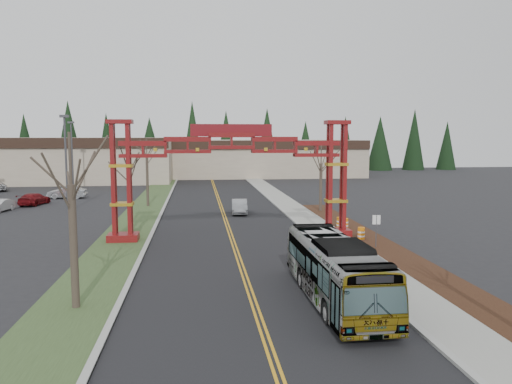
{
  "coord_description": "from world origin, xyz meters",
  "views": [
    {
      "loc": [
        -2.51,
        -18.91,
        7.68
      ],
      "look_at": [
        1.33,
        13.73,
        4.03
      ],
      "focal_mm": 35.0,
      "sensor_mm": 36.0,
      "label": 1
    }
  ],
  "objects": [
    {
      "name": "barrel_mid",
      "position": [
        9.65,
        20.86,
        0.46
      ],
      "size": [
        0.5,
        0.5,
        0.92
      ],
      "color": "orange",
      "rests_on": "ground"
    },
    {
      "name": "parked_car_near_b",
      "position": [
        -22.74,
        34.45,
        0.64
      ],
      "size": [
        2.13,
        4.07,
        1.28
      ],
      "primitive_type": "imported",
      "rotation": [
        0.0,
        0.0,
        -0.21
      ],
      "color": "silver",
      "rests_on": "ground"
    },
    {
      "name": "conifer_treeline",
      "position": [
        0.25,
        92.0,
        6.49
      ],
      "size": [
        116.1,
        5.6,
        13.0
      ],
      "color": "black",
      "rests_on": "ground"
    },
    {
      "name": "transit_bus",
      "position": [
        3.82,
        3.22,
        1.49
      ],
      "size": [
        2.59,
        10.73,
        2.98
      ],
      "primitive_type": "imported",
      "rotation": [
        0.0,
        0.0,
        0.01
      ],
      "color": "#9C9EA3",
      "rests_on": "ground"
    },
    {
      "name": "bare_tree_median_mid",
      "position": [
        -8.0,
        22.31,
        4.82
      ],
      "size": [
        3.04,
        3.04,
        6.85
      ],
      "color": "#382D26",
      "rests_on": "ground"
    },
    {
      "name": "curb_left",
      "position": [
        -6.15,
        25.0,
        0.07
      ],
      "size": [
        0.3,
        110.0,
        0.15
      ],
      "primitive_type": "cube",
      "color": "#A3A49F",
      "rests_on": "ground"
    },
    {
      "name": "ground",
      "position": [
        0.0,
        0.0,
        0.0
      ],
      "size": [
        200.0,
        200.0,
        0.0
      ],
      "primitive_type": "plane",
      "color": "black",
      "rests_on": "ground"
    },
    {
      "name": "road",
      "position": [
        0.0,
        25.0,
        0.01
      ],
      "size": [
        12.0,
        110.0,
        0.02
      ],
      "primitive_type": "cube",
      "color": "black",
      "rests_on": "ground"
    },
    {
      "name": "parked_car_far_a",
      "position": [
        -18.73,
        45.24,
        0.76
      ],
      "size": [
        4.65,
        1.77,
        1.52
      ],
      "primitive_type": "imported",
      "rotation": [
        0.0,
        0.0,
        4.68
      ],
      "color": "#ADB0B5",
      "rests_on": "ground"
    },
    {
      "name": "curb_right",
      "position": [
        6.15,
        25.0,
        0.07
      ],
      "size": [
        0.3,
        110.0,
        0.15
      ],
      "primitive_type": "cube",
      "color": "#A3A49F",
      "rests_on": "ground"
    },
    {
      "name": "bare_tree_median_near",
      "position": [
        -8.0,
        3.53,
        5.56
      ],
      "size": [
        3.49,
        3.49,
        7.89
      ],
      "color": "#382D26",
      "rests_on": "ground"
    },
    {
      "name": "sidewalk_right",
      "position": [
        7.6,
        25.0,
        0.08
      ],
      "size": [
        2.6,
        110.0,
        0.14
      ],
      "primitive_type": "cube",
      "color": "gray",
      "rests_on": "ground"
    },
    {
      "name": "lane_line_left",
      "position": [
        -0.12,
        25.0,
        0.03
      ],
      "size": [
        0.12,
        100.0,
        0.01
      ],
      "primitive_type": "cube",
      "color": "orange",
      "rests_on": "road"
    },
    {
      "name": "barrel_north",
      "position": [
        9.23,
        21.0,
        0.5
      ],
      "size": [
        0.55,
        0.55,
        1.01
      ],
      "color": "orange",
      "rests_on": "ground"
    },
    {
      "name": "barrel_south",
      "position": [
        9.51,
        16.35,
        0.5
      ],
      "size": [
        0.54,
        0.54,
        1.0
      ],
      "color": "orange",
      "rests_on": "ground"
    },
    {
      "name": "landscape_strip",
      "position": [
        10.2,
        10.0,
        0.06
      ],
      "size": [
        2.6,
        50.0,
        0.12
      ],
      "primitive_type": "cube",
      "color": "black",
      "rests_on": "ground"
    },
    {
      "name": "parked_car_mid_a",
      "position": [
        -20.86,
        39.4,
        0.68
      ],
      "size": [
        2.79,
        4.99,
        1.37
      ],
      "primitive_type": "imported",
      "rotation": [
        0.0,
        0.0,
        2.95
      ],
      "color": "maroon",
      "rests_on": "ground"
    },
    {
      "name": "light_pole_far",
      "position": [
        -20.16,
        54.45,
        5.67
      ],
      "size": [
        0.85,
        0.43,
        9.81
      ],
      "color": "#3F3F44",
      "rests_on": "ground"
    },
    {
      "name": "retail_building_west",
      "position": [
        -30.0,
        71.96,
        3.76
      ],
      "size": [
        46.0,
        22.3,
        7.5
      ],
      "color": "tan",
      "rests_on": "ground"
    },
    {
      "name": "bare_tree_median_far",
      "position": [
        -8.0,
        36.61,
        5.56
      ],
      "size": [
        2.9,
        2.9,
        7.51
      ],
      "color": "#382D26",
      "rests_on": "ground"
    },
    {
      "name": "silver_sedan",
      "position": [
        1.63,
        30.41,
        0.71
      ],
      "size": [
        1.76,
        4.37,
        1.41
      ],
      "primitive_type": "imported",
      "rotation": [
        0.0,
        0.0,
        -0.06
      ],
      "color": "#A5A8AD",
      "rests_on": "ground"
    },
    {
      "name": "retail_building_east",
      "position": [
        10.0,
        79.95,
        3.51
      ],
      "size": [
        38.0,
        20.3,
        7.0
      ],
      "color": "tan",
      "rests_on": "ground"
    },
    {
      "name": "light_pole_near",
      "position": [
        -15.74,
        33.52,
        5.7
      ],
      "size": [
        0.85,
        0.43,
        9.86
      ],
      "color": "#3F3F44",
      "rests_on": "ground"
    },
    {
      "name": "gateway_arch",
      "position": [
        0.0,
        18.0,
        5.98
      ],
      "size": [
        18.2,
        1.6,
        8.9
      ],
      "color": "#5D0F0C",
      "rests_on": "ground"
    },
    {
      "name": "bare_tree_right_far",
      "position": [
        10.0,
        30.7,
        4.92
      ],
      "size": [
        3.05,
        3.05,
        6.96
      ],
      "color": "#382D26",
      "rests_on": "ground"
    },
    {
      "name": "lane_line_right",
      "position": [
        0.12,
        25.0,
        0.03
      ],
      "size": [
        0.12,
        100.0,
        0.01
      ],
      "primitive_type": "cube",
      "color": "orange",
      "rests_on": "road"
    },
    {
      "name": "street_sign",
      "position": [
        9.63,
        13.6,
        1.68
      ],
      "size": [
        0.53,
        0.14,
        2.34
      ],
      "color": "#3F3F44",
      "rests_on": "ground"
    },
    {
      "name": "grass_median",
      "position": [
        -8.0,
        25.0,
        0.04
      ],
      "size": [
        4.0,
        110.0,
        0.08
      ],
      "primitive_type": "cube",
      "color": "#344A25",
      "rests_on": "ground"
    }
  ]
}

